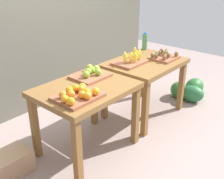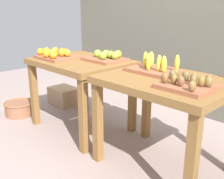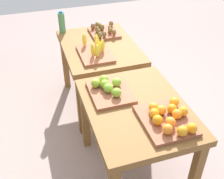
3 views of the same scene
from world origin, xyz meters
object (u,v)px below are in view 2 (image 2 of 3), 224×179
Objects in this scene: kiwi_bin at (187,83)px; apple_bin at (106,57)px; orange_bin at (56,55)px; cardboard_produce_box at (64,96)px; wicker_basket at (20,108)px; banana_crate at (154,68)px; display_table_right at (166,93)px; display_table_left at (81,70)px.

apple_bin is at bearing 165.91° from kiwi_bin.
orange_bin reaches higher than cardboard_produce_box.
orange_bin is at bearing -147.95° from apple_bin.
kiwi_bin is at bearing 5.67° from wicker_basket.
orange_bin is at bearing -168.19° from banana_crate.
kiwi_bin reaches higher than display_table_right.
orange_bin reaches higher than wicker_basket.
banana_crate reaches higher than cardboard_produce_box.
display_table_right is 2.10m from wicker_basket.
kiwi_bin is at bearing 0.72° from orange_bin.
wicker_basket is at bearing -162.02° from orange_bin.
display_table_right is 0.32m from kiwi_bin.
cardboard_produce_box is at bearing 159.84° from display_table_left.
display_table_left is 2.83× the size of kiwi_bin.
display_table_left is at bearing -146.96° from apple_bin.
wicker_basket is at bearing -158.07° from display_table_left.
apple_bin is 1.43m from wicker_basket.
apple_bin is (0.49, 0.30, -0.00)m from orange_bin.
orange_bin is 1.12× the size of cardboard_produce_box.
cardboard_produce_box is at bearing 172.30° from apple_bin.
orange_bin is 1.12× the size of apple_bin.
display_table_right is at bearing 6.16° from orange_bin.
display_table_right is 2.31× the size of orange_bin.
banana_crate is at bearing 14.00° from wicker_basket.
display_table_right is at bearing -25.78° from banana_crate.
kiwi_bin is (1.13, -0.28, -0.00)m from apple_bin.
apple_bin is (-0.88, 0.16, 0.16)m from display_table_right.
apple_bin is at bearing -7.70° from cardboard_produce_box.
banana_crate is 1.89m from cardboard_produce_box.
cardboard_produce_box is (-0.57, 0.45, -0.72)m from orange_bin.
kiwi_bin is at bearing -5.29° from display_table_left.
kiwi_bin reaches higher than display_table_left.
cardboard_produce_box is at bearing 173.31° from banana_crate.
display_table_left is 1.10m from wicker_basket.
wicker_basket is (-0.62, -0.20, -0.74)m from orange_bin.
banana_crate is at bearing 5.97° from display_table_left.
apple_bin is 1.17m from kiwi_bin.
display_table_left is 2.60× the size of apple_bin.
wicker_basket is (-1.79, -0.45, -0.75)m from banana_crate.
wicker_basket is at bearing -94.57° from cardboard_produce_box.
orange_bin reaches higher than kiwi_bin.
cardboard_produce_box is at bearing 85.43° from wicker_basket.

